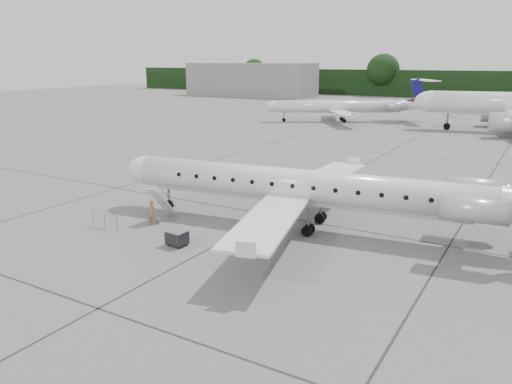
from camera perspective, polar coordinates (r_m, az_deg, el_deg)
The scene contains 9 objects.
ground at distance 31.17m, azimuth 5.17°, elevation -5.70°, with size 320.00×320.00×0.00m, color slate.
treeline at distance 157.09m, azimuth 26.49°, elevation 10.81°, with size 260.00×4.00×8.00m, color black.
terminal_building at distance 159.49m, azimuth -0.60°, elevation 12.73°, with size 40.00×14.00×10.00m, color gray.
main_regional_jet at distance 32.95m, azimuth 5.09°, elevation 2.57°, with size 30.69×22.10×7.87m, color silver, non-canonical shape.
airstair at distance 35.64m, azimuth -10.67°, elevation -1.17°, with size 0.85×2.29×2.47m, color silver, non-canonical shape.
passenger at distance 34.73m, azimuth -11.82°, elevation -2.31°, with size 0.62×0.41×1.70m, color #8C6B4C.
safety_railing at distance 34.92m, azimuth -16.90°, elevation -3.16°, with size 2.20×0.08×1.00m, color gray, non-canonical shape.
baggage_cart at distance 30.69m, azimuth -9.02°, elevation -5.16°, with size 1.17×0.95×1.02m, color black, non-canonical shape.
bg_regional_left at distance 92.85m, azimuth 9.34°, elevation 10.28°, with size 29.07×20.93×7.63m, color silver, non-canonical shape.
Camera 1 is at (12.35, -26.45, 10.91)m, focal length 35.00 mm.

